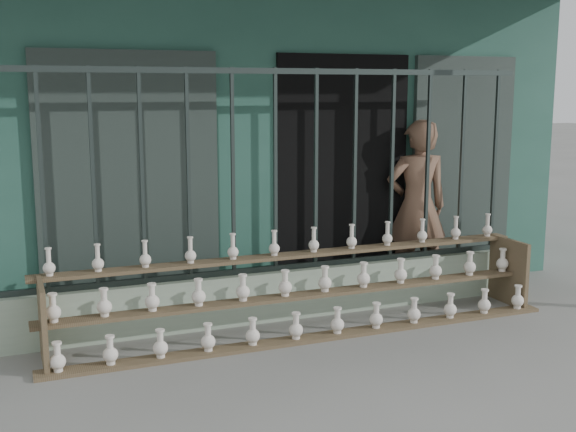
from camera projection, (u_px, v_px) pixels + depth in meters
name	position (u px, v px, depth m)	size (l,w,h in m)	color
ground	(337.00, 369.00, 5.41)	(60.00, 60.00, 0.00)	slate
workshop_building	(192.00, 125.00, 8.99)	(7.40, 6.60, 3.21)	#275445
parapet_wall	(276.00, 294.00, 6.55)	(5.00, 0.20, 0.45)	#A1B79D
security_fence	(275.00, 172.00, 6.36)	(5.00, 0.04, 1.80)	#283330
shelf_rack	(306.00, 290.00, 6.20)	(4.50, 0.68, 0.85)	brown
elderly_woman	(417.00, 207.00, 7.33)	(0.65, 0.42, 1.77)	brown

